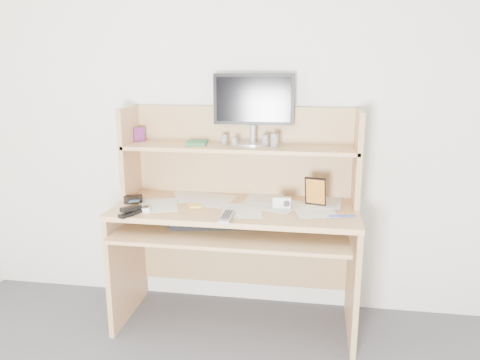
# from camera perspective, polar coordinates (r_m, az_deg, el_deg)

# --- Properties ---
(back_wall) EXTENTS (3.60, 0.04, 2.50)m
(back_wall) POSITION_cam_1_polar(r_m,az_deg,el_deg) (2.92, 0.48, 8.03)
(back_wall) COLOR silver
(back_wall) RESTS_ON floor
(desk) EXTENTS (1.40, 0.70, 1.30)m
(desk) POSITION_cam_1_polar(r_m,az_deg,el_deg) (2.80, -0.28, -3.84)
(desk) COLOR tan
(desk) RESTS_ON floor
(paper_clutter) EXTENTS (1.32, 0.54, 0.01)m
(paper_clutter) POSITION_cam_1_polar(r_m,az_deg,el_deg) (2.71, -0.55, -3.17)
(paper_clutter) COLOR white
(paper_clutter) RESTS_ON desk
(keyboard) EXTENTS (0.49, 0.25, 0.03)m
(keyboard) POSITION_cam_1_polar(r_m,az_deg,el_deg) (2.69, -3.58, -5.28)
(keyboard) COLOR black
(keyboard) RESTS_ON desk
(tv_remote) EXTENTS (0.06, 0.20, 0.02)m
(tv_remote) POSITION_cam_1_polar(r_m,az_deg,el_deg) (2.47, -1.62, -4.52)
(tv_remote) COLOR #999A95
(tv_remote) RESTS_ON paper_clutter
(flip_phone) EXTENTS (0.07, 0.10, 0.02)m
(flip_phone) POSITION_cam_1_polar(r_m,az_deg,el_deg) (2.68, -11.35, -3.31)
(flip_phone) COLOR #B1B0B3
(flip_phone) RESTS_ON paper_clutter
(stapler) EXTENTS (0.10, 0.15, 0.04)m
(stapler) POSITION_cam_1_polar(r_m,az_deg,el_deg) (2.60, -13.23, -3.66)
(stapler) COLOR black
(stapler) RESTS_ON paper_clutter
(wallet) EXTENTS (0.14, 0.13, 0.03)m
(wallet) POSITION_cam_1_polar(r_m,az_deg,el_deg) (2.86, -12.91, -2.23)
(wallet) COLOR black
(wallet) RESTS_ON paper_clutter
(sticky_note_pad) EXTENTS (0.09, 0.09, 0.01)m
(sticky_note_pad) POSITION_cam_1_polar(r_m,az_deg,el_deg) (2.72, -5.50, -3.13)
(sticky_note_pad) COLOR gold
(sticky_note_pad) RESTS_ON desk
(digital_camera) EXTENTS (0.10, 0.04, 0.06)m
(digital_camera) POSITION_cam_1_polar(r_m,az_deg,el_deg) (2.67, 5.13, -2.73)
(digital_camera) COLOR #A8A8AB
(digital_camera) RESTS_ON paper_clutter
(game_case) EXTENTS (0.12, 0.04, 0.17)m
(game_case) POSITION_cam_1_polar(r_m,az_deg,el_deg) (2.72, 9.17, -1.38)
(game_case) COLOR black
(game_case) RESTS_ON paper_clutter
(blue_pen) EXTENTS (0.14, 0.03, 0.01)m
(blue_pen) POSITION_cam_1_polar(r_m,az_deg,el_deg) (2.57, 12.37, -4.31)
(blue_pen) COLOR #1837B8
(blue_pen) RESTS_ON paper_clutter
(card_box) EXTENTS (0.07, 0.05, 0.09)m
(card_box) POSITION_cam_1_polar(r_m,az_deg,el_deg) (2.98, -12.19, 5.45)
(card_box) COLOR maroon
(card_box) RESTS_ON desk
(shelf_book) EXTENTS (0.14, 0.18, 0.02)m
(shelf_book) POSITION_cam_1_polar(r_m,az_deg,el_deg) (2.85, -5.29, 4.56)
(shelf_book) COLOR #2C7049
(shelf_book) RESTS_ON desk
(chip_stack_a) EXTENTS (0.06, 0.06, 0.06)m
(chip_stack_a) POSITION_cam_1_polar(r_m,az_deg,el_deg) (2.83, -1.94, 4.99)
(chip_stack_a) COLOR black
(chip_stack_a) RESTS_ON desk
(chip_stack_b) EXTENTS (0.05, 0.05, 0.07)m
(chip_stack_b) POSITION_cam_1_polar(r_m,az_deg,el_deg) (2.77, 3.10, 4.85)
(chip_stack_b) COLOR silver
(chip_stack_b) RESTS_ON desk
(chip_stack_c) EXTENTS (0.05, 0.05, 0.05)m
(chip_stack_c) POSITION_cam_1_polar(r_m,az_deg,el_deg) (2.77, -0.67, 4.68)
(chip_stack_c) COLOR black
(chip_stack_c) RESTS_ON desk
(chip_stack_d) EXTENTS (0.06, 0.06, 0.08)m
(chip_stack_d) POSITION_cam_1_polar(r_m,az_deg,el_deg) (2.74, 4.21, 4.88)
(chip_stack_d) COLOR silver
(chip_stack_d) RESTS_ON desk
(monitor) EXTENTS (0.48, 0.24, 0.42)m
(monitor) POSITION_cam_1_polar(r_m,az_deg,el_deg) (2.82, 1.65, 8.90)
(monitor) COLOR silver
(monitor) RESTS_ON desk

